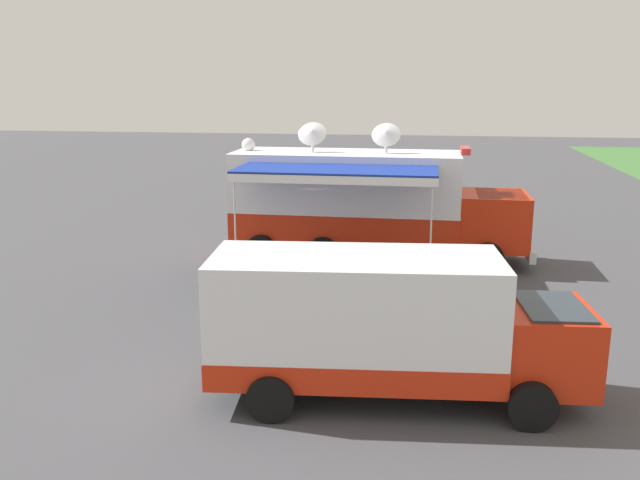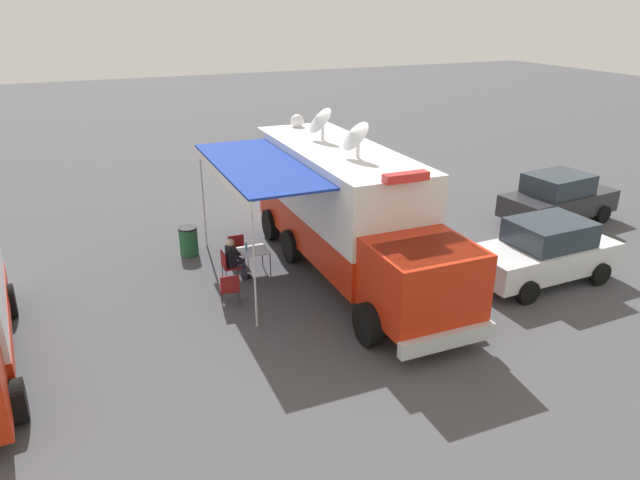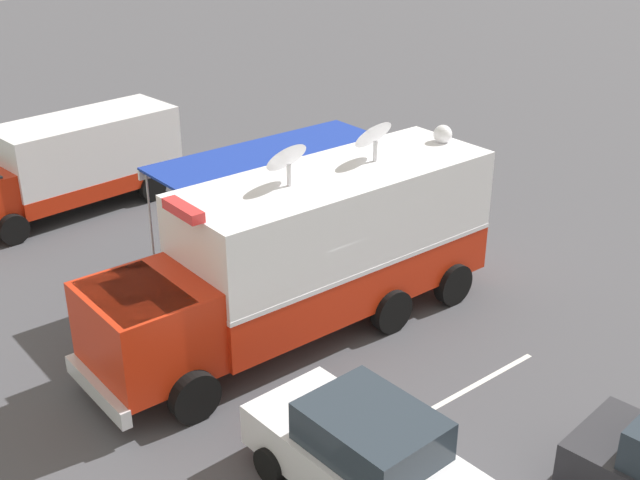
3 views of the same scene
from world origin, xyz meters
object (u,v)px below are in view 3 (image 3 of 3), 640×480
water_bottle (275,240)px  folding_chair_spare_by_truck (197,258)px  car_behind_truck (366,455)px  support_truck (72,164)px  folding_table (275,250)px  folding_chair_beside_table (296,243)px  command_truck (309,248)px  trash_bin (305,218)px  seated_responder (255,244)px  folding_chair_at_table (251,247)px

water_bottle → folding_chair_spare_by_truck: water_bottle is taller
car_behind_truck → support_truck: bearing=-6.6°
folding_table → folding_chair_spare_by_truck: (1.14, 1.56, -0.16)m
folding_chair_beside_table → folding_chair_spare_by_truck: same height
command_truck → trash_bin: 5.18m
command_truck → folding_table: 2.95m
water_bottle → trash_bin: water_bottle is taller
folding_table → support_truck: support_truck is taller
trash_bin → water_bottle: bearing=122.6°
water_bottle → seated_responder: seated_responder is taller
folding_table → support_truck: size_ratio=0.12×
command_truck → folding_chair_at_table: bearing=-13.4°
folding_chair_at_table → seated_responder: size_ratio=0.70×
folding_table → folding_chair_beside_table: folding_chair_beside_table is taller
folding_table → water_bottle: size_ratio=3.62×
folding_table → folding_chair_at_table: bearing=10.5°
folding_table → seated_responder: 0.63m
folding_table → folding_chair_spare_by_truck: folding_chair_spare_by_truck is taller
command_truck → trash_bin: command_truck is taller
folding_chair_spare_by_truck → water_bottle: bearing=-119.8°
water_bottle → trash_bin: size_ratio=0.25×
folding_table → trash_bin: (1.43, -2.10, -0.22)m
folding_table → car_behind_truck: 8.12m
car_behind_truck → water_bottle: bearing=-26.9°
trash_bin → seated_responder: bearing=110.0°
command_truck → water_bottle: command_truck is taller
seated_responder → trash_bin: seated_responder is taller
folding_chair_spare_by_truck → trash_bin: bearing=-85.5°
folding_chair_beside_table → support_truck: (6.95, 2.81, 0.87)m
water_bottle → seated_responder: size_ratio=0.18×
command_truck → seated_responder: (3.10, -0.78, -1.30)m
water_bottle → car_behind_truck: 8.33m
folding_table → car_behind_truck: size_ratio=0.19×
support_truck → seated_responder: bearing=-164.6°
folding_chair_spare_by_truck → car_behind_truck: size_ratio=0.20×
command_truck → water_bottle: (2.66, -1.06, -1.11)m
folding_chair_beside_table → folding_table: bearing=105.8°
water_bottle → folding_chair_beside_table: (0.07, -0.72, -0.32)m
trash_bin → support_truck: support_truck is taller
car_behind_truck → seated_responder: bearing=-23.9°
folding_table → support_truck: 7.49m
command_truck → seated_responder: command_truck is taller
command_truck → car_behind_truck: 5.59m
folding_chair_at_table → folding_chair_spare_by_truck: 1.46m
command_truck → car_behind_truck: bearing=150.4°
folding_chair_at_table → folding_chair_beside_table: size_ratio=1.00×
command_truck → folding_table: bearing=-20.5°
folding_table → folding_chair_at_table: (0.80, 0.15, -0.16)m
support_truck → folding_chair_at_table: bearing=-164.2°
folding_table → folding_chair_beside_table: (0.24, -0.85, -0.16)m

